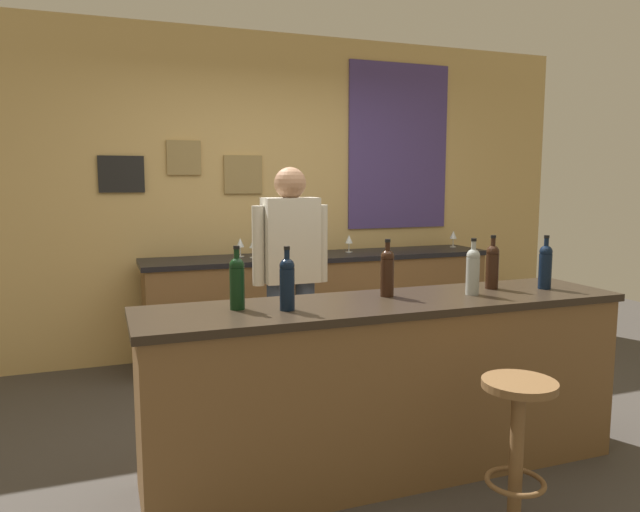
{
  "coord_description": "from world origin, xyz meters",
  "views": [
    {
      "loc": [
        -1.37,
        -3.08,
        1.53
      ],
      "look_at": [
        -0.06,
        0.45,
        1.05
      ],
      "focal_mm": 33.22,
      "sensor_mm": 36.0,
      "label": 1
    }
  ],
  "objects_px": {
    "wine_bottle_b": "(287,282)",
    "wine_glass_c": "(349,240)",
    "wine_bottle_c": "(387,271)",
    "wine_bottle_e": "(492,265)",
    "wine_bottle_a": "(237,281)",
    "wine_bottle_d": "(473,270)",
    "wine_glass_a": "(240,243)",
    "bar_stool": "(517,429)",
    "wine_glass_b": "(253,244)",
    "bartender": "(291,271)",
    "wine_bottle_f": "(545,265)",
    "wine_glass_d": "(453,235)"
  },
  "relations": [
    {
      "from": "wine_bottle_c",
      "to": "wine_glass_d",
      "type": "height_order",
      "value": "wine_bottle_c"
    },
    {
      "from": "wine_bottle_f",
      "to": "wine_bottle_c",
      "type": "bearing_deg",
      "value": 173.26
    },
    {
      "from": "wine_bottle_a",
      "to": "wine_bottle_d",
      "type": "distance_m",
      "value": 1.27
    },
    {
      "from": "wine_bottle_e",
      "to": "wine_bottle_f",
      "type": "height_order",
      "value": "same"
    },
    {
      "from": "wine_bottle_c",
      "to": "wine_bottle_e",
      "type": "distance_m",
      "value": 0.66
    },
    {
      "from": "wine_glass_b",
      "to": "wine_bottle_e",
      "type": "bearing_deg",
      "value": -65.2
    },
    {
      "from": "wine_bottle_c",
      "to": "wine_bottle_e",
      "type": "xyz_separation_m",
      "value": [
        0.66,
        -0.01,
        0.0
      ]
    },
    {
      "from": "wine_bottle_c",
      "to": "wine_bottle_e",
      "type": "height_order",
      "value": "same"
    },
    {
      "from": "wine_bottle_a",
      "to": "wine_bottle_c",
      "type": "height_order",
      "value": "same"
    },
    {
      "from": "wine_glass_a",
      "to": "wine_glass_c",
      "type": "bearing_deg",
      "value": -1.86
    },
    {
      "from": "wine_bottle_e",
      "to": "bartender",
      "type": "bearing_deg",
      "value": 133.51
    },
    {
      "from": "wine_bottle_f",
      "to": "wine_glass_d",
      "type": "distance_m",
      "value": 2.31
    },
    {
      "from": "bar_stool",
      "to": "wine_bottle_f",
      "type": "distance_m",
      "value": 1.13
    },
    {
      "from": "bar_stool",
      "to": "wine_bottle_e",
      "type": "relative_size",
      "value": 2.22
    },
    {
      "from": "bar_stool",
      "to": "wine_bottle_e",
      "type": "distance_m",
      "value": 1.06
    },
    {
      "from": "wine_glass_a",
      "to": "wine_glass_b",
      "type": "xyz_separation_m",
      "value": [
        0.09,
        -0.1,
        0.0
      ]
    },
    {
      "from": "bartender",
      "to": "wine_bottle_c",
      "type": "relative_size",
      "value": 5.29
    },
    {
      "from": "wine_bottle_d",
      "to": "wine_glass_a",
      "type": "relative_size",
      "value": 1.97
    },
    {
      "from": "bar_stool",
      "to": "wine_bottle_a",
      "type": "xyz_separation_m",
      "value": [
        -1.06,
        0.74,
        0.6
      ]
    },
    {
      "from": "wine_glass_b",
      "to": "wine_glass_a",
      "type": "bearing_deg",
      "value": 130.15
    },
    {
      "from": "bar_stool",
      "to": "wine_bottle_b",
      "type": "xyz_separation_m",
      "value": [
        -0.84,
        0.64,
        0.6
      ]
    },
    {
      "from": "wine_glass_b",
      "to": "wine_glass_d",
      "type": "xyz_separation_m",
      "value": [
        1.98,
        0.1,
        0.0
      ]
    },
    {
      "from": "wine_bottle_b",
      "to": "wine_bottle_e",
      "type": "relative_size",
      "value": 1.0
    },
    {
      "from": "wine_bottle_e",
      "to": "wine_glass_a",
      "type": "distance_m",
      "value": 2.28
    },
    {
      "from": "wine_glass_a",
      "to": "wine_glass_b",
      "type": "height_order",
      "value": "same"
    },
    {
      "from": "wine_glass_c",
      "to": "wine_bottle_e",
      "type": "bearing_deg",
      "value": -89.51
    },
    {
      "from": "wine_bottle_a",
      "to": "wine_bottle_b",
      "type": "bearing_deg",
      "value": -25.18
    },
    {
      "from": "wine_bottle_a",
      "to": "wine_bottle_f",
      "type": "xyz_separation_m",
      "value": [
        1.76,
        -0.08,
        0.0
      ]
    },
    {
      "from": "bar_stool",
      "to": "wine_bottle_c",
      "type": "xyz_separation_m",
      "value": [
        -0.25,
        0.78,
        0.6
      ]
    },
    {
      "from": "wine_bottle_a",
      "to": "wine_glass_d",
      "type": "height_order",
      "value": "wine_bottle_a"
    },
    {
      "from": "wine_glass_a",
      "to": "wine_glass_d",
      "type": "xyz_separation_m",
      "value": [
        2.07,
        0.0,
        0.0
      ]
    },
    {
      "from": "wine_bottle_a",
      "to": "wine_bottle_f",
      "type": "height_order",
      "value": "same"
    },
    {
      "from": "wine_bottle_b",
      "to": "wine_bottle_f",
      "type": "height_order",
      "value": "same"
    },
    {
      "from": "wine_bottle_d",
      "to": "wine_glass_a",
      "type": "distance_m",
      "value": 2.31
    },
    {
      "from": "wine_bottle_f",
      "to": "wine_glass_c",
      "type": "distance_m",
      "value": 2.15
    },
    {
      "from": "wine_bottle_a",
      "to": "wine_glass_a",
      "type": "xyz_separation_m",
      "value": [
        0.49,
        2.09,
        -0.05
      ]
    },
    {
      "from": "wine_bottle_a",
      "to": "wine_glass_c",
      "type": "height_order",
      "value": "wine_bottle_a"
    },
    {
      "from": "wine_glass_a",
      "to": "wine_bottle_f",
      "type": "bearing_deg",
      "value": -59.57
    },
    {
      "from": "bar_stool",
      "to": "wine_glass_c",
      "type": "bearing_deg",
      "value": 81.9
    },
    {
      "from": "bar_stool",
      "to": "wine_bottle_f",
      "type": "height_order",
      "value": "wine_bottle_f"
    },
    {
      "from": "wine_bottle_a",
      "to": "wine_bottle_b",
      "type": "height_order",
      "value": "same"
    },
    {
      "from": "wine_bottle_f",
      "to": "wine_glass_b",
      "type": "bearing_deg",
      "value": 119.88
    },
    {
      "from": "wine_bottle_d",
      "to": "wine_glass_d",
      "type": "distance_m",
      "value": 2.52
    },
    {
      "from": "wine_bottle_a",
      "to": "wine_bottle_d",
      "type": "relative_size",
      "value": 1.0
    },
    {
      "from": "bar_stool",
      "to": "wine_glass_d",
      "type": "bearing_deg",
      "value": 62.18
    },
    {
      "from": "bar_stool",
      "to": "wine_bottle_e",
      "type": "height_order",
      "value": "wine_bottle_e"
    },
    {
      "from": "bartender",
      "to": "wine_glass_a",
      "type": "height_order",
      "value": "bartender"
    },
    {
      "from": "bar_stool",
      "to": "wine_bottle_d",
      "type": "xyz_separation_m",
      "value": [
        0.21,
        0.66,
        0.6
      ]
    },
    {
      "from": "wine_bottle_b",
      "to": "wine_glass_c",
      "type": "bearing_deg",
      "value": 60.11
    },
    {
      "from": "wine_bottle_c",
      "to": "wine_glass_b",
      "type": "distance_m",
      "value": 1.97
    }
  ]
}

